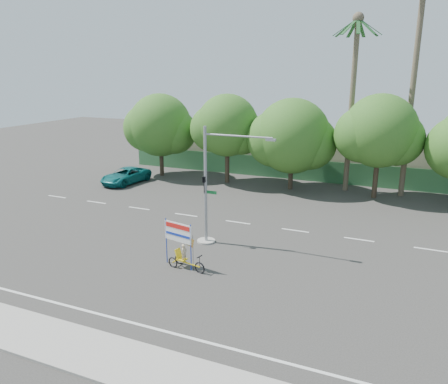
% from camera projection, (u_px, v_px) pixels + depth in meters
% --- Properties ---
extents(ground, '(120.00, 120.00, 0.00)m').
position_uv_depth(ground, '(217.00, 277.00, 21.99)').
color(ground, '#33302D').
rests_on(ground, ground).
extents(sidewalk_near, '(50.00, 2.40, 0.12)m').
position_uv_depth(sidewalk_near, '(130.00, 364.00, 15.33)').
color(sidewalk_near, gray).
rests_on(sidewalk_near, ground).
extents(fence, '(38.00, 0.08, 2.00)m').
position_uv_depth(fence, '(311.00, 171.00, 40.76)').
color(fence, '#336B3D').
rests_on(fence, ground).
extents(building_left, '(12.00, 8.00, 4.00)m').
position_uv_depth(building_left, '(230.00, 146.00, 48.26)').
color(building_left, beige).
rests_on(building_left, ground).
extents(building_right, '(14.00, 8.00, 3.60)m').
position_uv_depth(building_right, '(405.00, 160.00, 41.49)').
color(building_right, beige).
rests_on(building_right, ground).
extents(tree_far_left, '(7.14, 6.00, 7.96)m').
position_uv_depth(tree_far_left, '(160.00, 127.00, 41.97)').
color(tree_far_left, '#473828').
rests_on(tree_far_left, ground).
extents(tree_left, '(6.66, 5.60, 8.07)m').
position_uv_depth(tree_left, '(227.00, 128.00, 39.24)').
color(tree_left, '#473828').
rests_on(tree_left, ground).
extents(tree_center, '(7.62, 6.40, 7.85)m').
position_uv_depth(tree_center, '(292.00, 138.00, 37.13)').
color(tree_center, '#473828').
rests_on(tree_center, ground).
extents(tree_right, '(6.90, 5.80, 8.36)m').
position_uv_depth(tree_right, '(379.00, 134.00, 34.26)').
color(tree_right, '#473828').
rests_on(tree_right, ground).
extents(palm_tall, '(3.73, 3.79, 17.45)m').
position_uv_depth(palm_tall, '(415.00, 64.00, 33.41)').
color(palm_tall, '#70604C').
rests_on(palm_tall, ground).
extents(palm_short, '(3.73, 3.79, 14.45)m').
position_uv_depth(palm_short, '(353.00, 85.00, 35.55)').
color(palm_short, '#70604C').
rests_on(palm_short, ground).
extents(traffic_signal, '(4.72, 1.10, 7.00)m').
position_uv_depth(traffic_signal, '(210.00, 196.00, 25.56)').
color(traffic_signal, gray).
rests_on(traffic_signal, ground).
extents(trike_billboard, '(2.56, 0.89, 2.56)m').
position_uv_depth(trike_billboard, '(182.00, 249.00, 22.74)').
color(trike_billboard, black).
rests_on(trike_billboard, ground).
extents(pickup_truck, '(2.98, 5.32, 1.41)m').
position_uv_depth(pickup_truck, '(126.00, 176.00, 40.04)').
color(pickup_truck, '#0E6564').
rests_on(pickup_truck, ground).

